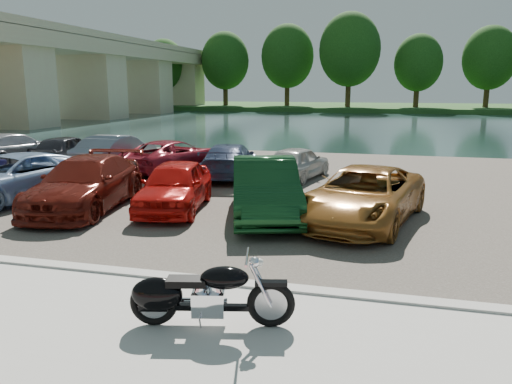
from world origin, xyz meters
TOP-DOWN VIEW (x-y plane):
  - ground at (0.00, 0.00)m, footprint 200.00×200.00m
  - kerb at (0.00, 2.00)m, footprint 60.00×0.30m
  - parking_lot at (0.00, 11.00)m, footprint 60.00×18.00m
  - river at (0.00, 40.00)m, footprint 120.00×40.00m
  - far_bank at (0.00, 72.00)m, footprint 120.00×24.00m
  - bridge at (-28.00, 41.02)m, footprint 7.00×56.00m
  - far_trees at (4.36, 65.79)m, footprint 70.25×10.68m
  - motorcycle at (-0.36, 0.41)m, footprint 2.30×0.89m
  - car_2 at (-8.59, 6.71)m, footprint 3.64×5.47m
  - car_3 at (-5.93, 6.32)m, footprint 2.68×5.19m
  - car_4 at (-3.48, 6.85)m, footprint 2.26×4.20m
  - car_5 at (-0.88, 6.68)m, footprint 2.90×4.93m
  - car_6 at (1.64, 6.78)m, footprint 3.40×5.39m
  - car_7 at (-13.68, 12.76)m, footprint 2.70×5.01m
  - car_8 at (-11.17, 12.98)m, footprint 1.90×4.08m
  - car_9 at (-8.53, 12.55)m, footprint 1.65×4.42m
  - car_10 at (-6.05, 12.45)m, footprint 3.16×5.06m
  - car_11 at (-3.53, 12.07)m, footprint 2.47×4.63m
  - car_12 at (-0.99, 12.34)m, footprint 2.28×3.87m

SIDE VIEW (x-z plane):
  - ground at x=0.00m, z-range 0.00..0.00m
  - river at x=0.00m, z-range 0.00..0.00m
  - parking_lot at x=0.00m, z-range 0.00..0.04m
  - kerb at x=0.00m, z-range 0.00..0.14m
  - far_bank at x=0.00m, z-range 0.00..0.60m
  - motorcycle at x=-0.36m, z-range 0.04..1.09m
  - car_12 at x=-0.99m, z-range 0.04..1.28m
  - car_11 at x=-3.53m, z-range 0.04..1.32m
  - car_10 at x=-6.05m, z-range 0.04..1.34m
  - car_8 at x=-11.17m, z-range 0.04..1.39m
  - car_4 at x=-3.48m, z-range 0.04..1.40m
  - car_7 at x=-13.68m, z-range 0.04..1.42m
  - car_6 at x=1.64m, z-range 0.04..1.43m
  - car_2 at x=-8.59m, z-range 0.04..1.44m
  - car_3 at x=-5.93m, z-range 0.04..1.48m
  - car_9 at x=-8.53m, z-range 0.04..1.48m
  - car_5 at x=-0.88m, z-range 0.04..1.58m
  - bridge at x=-28.00m, z-range 1.24..9.79m
  - far_trees at x=4.36m, z-range 1.23..13.75m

